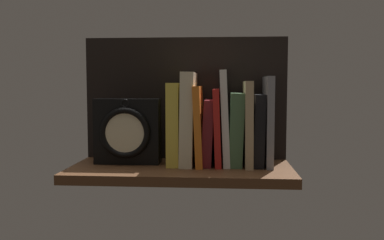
% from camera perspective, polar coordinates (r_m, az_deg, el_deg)
% --- Properties ---
extents(ground_plane, '(0.60, 0.27, 0.03)m').
position_cam_1_polar(ground_plane, '(1.15, -1.49, -6.89)').
color(ground_plane, '#4C2D19').
extents(back_panel, '(0.60, 0.01, 0.36)m').
position_cam_1_polar(back_panel, '(1.26, -0.90, 2.92)').
color(back_panel, black).
rests_on(back_panel, ground_plane).
extents(book_yellow_seinlanguage, '(0.03, 0.14, 0.22)m').
position_cam_1_polar(book_yellow_seinlanguage, '(1.17, -2.31, -0.49)').
color(book_yellow_seinlanguage, gold).
rests_on(book_yellow_seinlanguage, ground_plane).
extents(book_cream_twain, '(0.04, 0.15, 0.25)m').
position_cam_1_polar(book_cream_twain, '(1.17, -0.49, 0.20)').
color(book_cream_twain, beige).
rests_on(book_cream_twain, ground_plane).
extents(book_orange_pandolfini, '(0.03, 0.17, 0.22)m').
position_cam_1_polar(book_orange_pandolfini, '(1.17, 0.97, -0.72)').
color(book_orange_pandolfini, orange).
rests_on(book_orange_pandolfini, ground_plane).
extents(book_maroon_dawkins, '(0.04, 0.14, 0.18)m').
position_cam_1_polar(book_maroon_dawkins, '(1.17, 2.22, -1.65)').
color(book_maroon_dawkins, maroon).
rests_on(book_maroon_dawkins, ground_plane).
extents(book_red_requiem, '(0.02, 0.15, 0.21)m').
position_cam_1_polar(book_red_requiem, '(1.16, 3.45, -0.92)').
color(book_red_requiem, red).
rests_on(book_red_requiem, ground_plane).
extents(book_white_catcher, '(0.03, 0.14, 0.26)m').
position_cam_1_polar(book_white_catcher, '(1.16, 4.46, 0.30)').
color(book_white_catcher, silver).
rests_on(book_white_catcher, ground_plane).
extents(book_green_romantic, '(0.04, 0.13, 0.20)m').
position_cam_1_polar(book_green_romantic, '(1.17, 5.96, -1.21)').
color(book_green_romantic, '#476B44').
rests_on(book_green_romantic, ground_plane).
extents(book_tan_shortstories, '(0.02, 0.16, 0.23)m').
position_cam_1_polar(book_tan_shortstories, '(1.17, 7.55, -0.44)').
color(book_tan_shortstories, tan).
rests_on(book_tan_shortstories, ground_plane).
extents(book_black_skeptic, '(0.03, 0.13, 0.19)m').
position_cam_1_polar(book_black_skeptic, '(1.17, 8.90, -1.32)').
color(book_black_skeptic, black).
rests_on(book_black_skeptic, ground_plane).
extents(book_gray_chess, '(0.02, 0.15, 0.24)m').
position_cam_1_polar(book_gray_chess, '(1.17, 10.21, -0.14)').
color(book_gray_chess, gray).
rests_on(book_gray_chess, ground_plane).
extents(framed_clock, '(0.18, 0.07, 0.18)m').
position_cam_1_polar(framed_clock, '(1.19, -8.74, -1.53)').
color(framed_clock, black).
rests_on(framed_clock, ground_plane).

